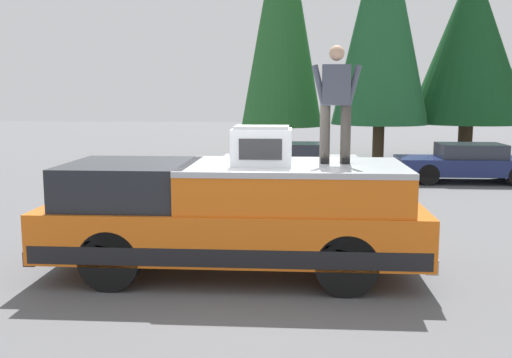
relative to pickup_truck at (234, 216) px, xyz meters
name	(u,v)px	position (x,y,z in m)	size (l,w,h in m)	color
ground_plane	(245,275)	(-0.11, -0.18, -0.87)	(90.00, 90.00, 0.00)	#565659
pickup_truck	(234,216)	(0.00, 0.00, 0.00)	(2.01, 5.54, 1.65)	orange
compressor_unit	(262,146)	(-0.20, -0.42, 1.05)	(0.65, 0.84, 0.56)	silver
person_on_truck_bed	(336,101)	(0.17, -1.47, 1.68)	(0.29, 0.72, 1.69)	#423D38
parked_car_navy	(467,163)	(9.42, -6.04, -0.29)	(1.64, 4.10, 1.16)	navy
parked_car_silver	(291,162)	(9.25, -0.75, -0.29)	(1.64, 4.10, 1.16)	silver
conifer_left	(470,43)	(15.14, -7.55, 3.69)	(4.57, 4.57, 7.67)	#4C3826
conifer_center_left	(382,14)	(14.27, -4.05, 4.70)	(3.65, 3.65, 9.69)	#4C3826
conifer_center_right	(282,11)	(16.27, -0.28, 5.11)	(3.38, 3.38, 10.70)	#4C3826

